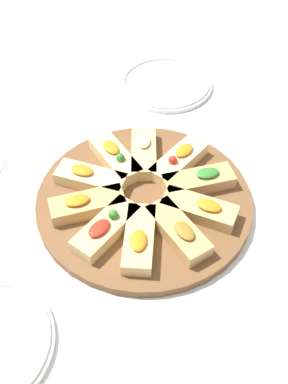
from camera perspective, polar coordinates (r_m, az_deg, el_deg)
ground_plane at (r=0.86m, az=0.00°, el=-1.38°), size 3.00×3.00×0.00m
serving_board at (r=0.85m, az=0.00°, el=-0.99°), size 0.41×0.41×0.02m
focaccia_slice_0 at (r=0.86m, az=-6.82°, el=1.76°), size 0.07×0.14×0.04m
focaccia_slice_1 at (r=0.82m, az=-7.27°, el=-1.58°), size 0.13×0.13×0.04m
focaccia_slice_2 at (r=0.78m, az=-4.84°, el=-4.56°), size 0.14×0.08×0.04m
focaccia_slice_3 at (r=0.77m, az=-0.61°, el=-5.94°), size 0.14×0.10×0.04m
focaccia_slice_4 at (r=0.78m, az=4.37°, el=-4.90°), size 0.11×0.14×0.04m
focaccia_slice_5 at (r=0.81m, az=7.07°, el=-2.13°), size 0.06×0.14×0.04m
focaccia_slice_6 at (r=0.86m, az=6.99°, el=1.44°), size 0.13×0.13×0.04m
focaccia_slice_7 at (r=0.89m, az=4.42°, el=4.00°), size 0.14×0.08×0.04m
focaccia_slice_8 at (r=0.91m, az=-0.04°, el=5.09°), size 0.14×0.10×0.04m
focaccia_slice_9 at (r=0.90m, az=-3.65°, el=4.37°), size 0.11×0.14×0.04m
plate_left at (r=1.15m, az=2.80°, el=13.64°), size 0.23×0.23×0.02m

